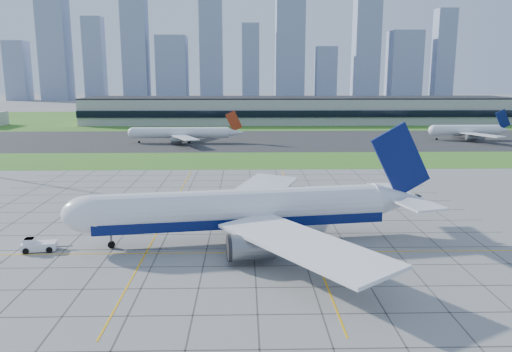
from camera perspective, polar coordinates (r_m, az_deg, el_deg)
The scene contains 12 objects.
ground at distance 86.21m, azimuth -5.63°, elevation -8.29°, with size 1400.00×1400.00×0.00m, color gray.
grass_median at distance 173.48m, azimuth -3.46°, elevation 1.80°, with size 700.00×35.00×0.04m, color #417621.
asphalt_taxiway at distance 227.86m, azimuth -2.96°, elevation 4.12°, with size 700.00×75.00×0.04m, color #383838.
grass_far at distance 337.23m, azimuth -2.44°, elevation 6.50°, with size 700.00×145.00×0.04m, color #417621.
apron_markings at distance 96.66m, azimuth -4.90°, elevation -6.06°, with size 120.00×130.00×0.03m.
terminal at distance 313.30m, azimuth 4.86°, elevation 7.54°, with size 260.00×43.00×15.80m.
city_skyline at distance 601.86m, azimuth -2.86°, elevation 14.30°, with size 523.00×32.40×160.00m.
airliner at distance 88.25m, azimuth -1.42°, elevation -3.90°, with size 65.78×66.20×20.78m.
pushback_tug at distance 92.19m, azimuth -23.71°, elevation -7.25°, with size 8.23×3.51×2.26m.
crew_far at distance 74.92m, azimuth 14.34°, elevation -11.09°, with size 0.75×0.59×1.55m, color black.
distant_jet_1 at distance 220.10m, azimuth -8.41°, elevation 4.92°, with size 47.41×42.66×14.08m.
distant_jet_2 at distance 247.27m, azimuth 22.99°, elevation 4.85°, with size 35.07×42.66×14.08m.
Camera 1 is at (6.51, -80.91, 29.04)m, focal length 35.00 mm.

